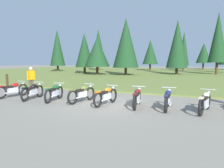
{
  "coord_description": "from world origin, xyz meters",
  "views": [
    {
      "loc": [
        4.46,
        -9.5,
        2.07
      ],
      "look_at": [
        0.0,
        0.6,
        0.9
      ],
      "focal_mm": 35.87,
      "sensor_mm": 36.0,
      "label": 1
    }
  ],
  "objects": [
    {
      "name": "motorcycle_cream",
      "position": [
        4.31,
        0.01,
        0.44
      ],
      "size": [
        0.62,
        2.09,
        0.88
      ],
      "color": "black",
      "rests_on": "ground"
    },
    {
      "name": "motorcycle_british_green",
      "position": [
        -2.82,
        -0.32,
        0.44
      ],
      "size": [
        0.74,
        2.07,
        0.88
      ],
      "color": "black",
      "rests_on": "ground"
    },
    {
      "name": "trail_marker_post",
      "position": [
        -7.8,
        1.13,
        0.59
      ],
      "size": [
        0.12,
        0.12,
        1.18
      ],
      "primitive_type": "cube",
      "color": "#47331E",
      "rests_on": "ground"
    },
    {
      "name": "motorcycle_maroon",
      "position": [
        1.52,
        -0.07,
        0.44
      ],
      "size": [
        0.68,
        2.09,
        0.88
      ],
      "color": "black",
      "rests_on": "ground"
    },
    {
      "name": "ground_plane",
      "position": [
        0.0,
        0.0,
        0.0
      ],
      "size": [
        140.0,
        140.0,
        0.0
      ],
      "primitive_type": "plane",
      "color": "gray"
    },
    {
      "name": "motorcycle_olive",
      "position": [
        -1.33,
        -0.07,
        0.44
      ],
      "size": [
        0.62,
        2.1,
        0.88
      ],
      "color": "black",
      "rests_on": "ground"
    },
    {
      "name": "motorcycle_navy",
      "position": [
        2.84,
        0.02,
        0.44
      ],
      "size": [
        0.62,
        2.1,
        0.88
      ],
      "color": "black",
      "rests_on": "ground"
    },
    {
      "name": "motorcycle_red",
      "position": [
        -5.69,
        -0.37,
        0.44
      ],
      "size": [
        0.62,
        2.1,
        0.88
      ],
      "color": "black",
      "rests_on": "ground"
    },
    {
      "name": "forest_treeline",
      "position": [
        -2.08,
        29.34,
        4.23
      ],
      "size": [
        43.89,
        29.61,
        8.76
      ],
      "color": "#47331E",
      "rests_on": "ground"
    },
    {
      "name": "motorcycle_orange",
      "position": [
        0.05,
        -0.21,
        0.44
      ],
      "size": [
        0.62,
        2.1,
        0.88
      ],
      "color": "black",
      "rests_on": "ground"
    },
    {
      "name": "grass_moorland",
      "position": [
        0.0,
        25.61,
        0.05
      ],
      "size": [
        80.0,
        44.0,
        0.1
      ],
      "primitive_type": "cube",
      "color": "olive",
      "rests_on": "ground"
    },
    {
      "name": "motorcycle_black",
      "position": [
        -4.19,
        -0.39,
        0.44
      ],
      "size": [
        0.7,
        2.08,
        0.88
      ],
      "color": "black",
      "rests_on": "ground"
    },
    {
      "name": "rider_in_hivis_vest",
      "position": [
        -5.75,
        1.15,
        0.95
      ],
      "size": [
        0.31,
        0.53,
        1.67
      ],
      "color": "#4C4233",
      "rests_on": "ground"
    }
  ]
}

